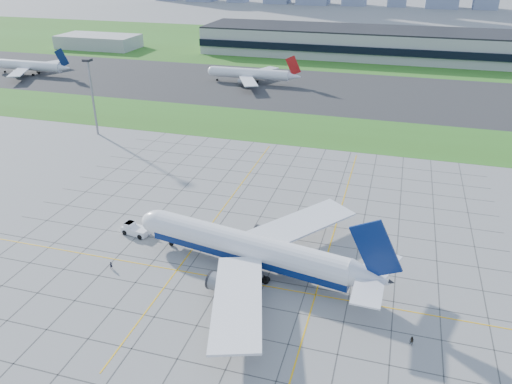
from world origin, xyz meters
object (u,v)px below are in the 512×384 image
at_px(crew_far, 412,341).
at_px(distant_jet_0, 30,66).
at_px(crew_near, 111,265).
at_px(distant_jet_1, 251,74).
at_px(airliner, 250,248).
at_px(light_mast, 91,88).
at_px(pushback_tug, 135,229).

xyz_separation_m(crew_far, distant_jet_0, (-187.00, 145.14, 3.67)).
distance_m(crew_near, distant_jet_1, 154.77).
xyz_separation_m(crew_near, crew_far, (58.00, -5.33, 0.02)).
bearing_deg(crew_far, airliner, -157.90).
bearing_deg(distant_jet_1, light_mast, -109.82).
xyz_separation_m(light_mast, airliner, (73.85, -62.24, -11.44)).
bearing_deg(distant_jet_1, crew_far, -64.75).
distance_m(distant_jet_0, distant_jet_1, 112.83).
relative_size(light_mast, distant_jet_0, 0.60).
xyz_separation_m(pushback_tug, distant_jet_1, (-14.96, 140.20, 3.34)).
relative_size(light_mast, pushback_tug, 2.72).
distance_m(crew_near, crew_far, 58.24).
distance_m(airliner, pushback_tug, 29.53).
distance_m(light_mast, distant_jet_1, 89.67).
bearing_deg(distant_jet_0, airliner, -40.27).
bearing_deg(distant_jet_0, crew_near, -47.30).
bearing_deg(airliner, pushback_tug, 178.98).
bearing_deg(crew_far, light_mast, -170.66).
distance_m(light_mast, distant_jet_0, 108.09).
distance_m(light_mast, airliner, 97.26).
relative_size(crew_near, distant_jet_1, 0.04).
relative_size(pushback_tug, distant_jet_0, 0.22).
distance_m(airliner, crew_near, 28.10).
bearing_deg(light_mast, pushback_tug, -51.43).
height_order(light_mast, crew_far, light_mast).
bearing_deg(airliner, crew_far, -12.75).
bearing_deg(crew_far, crew_near, -140.24).
bearing_deg(pushback_tug, light_mast, 138.72).
distance_m(airliner, distant_jet_1, 152.29).
bearing_deg(pushback_tug, distant_jet_1, 106.24).
height_order(crew_near, distant_jet_0, distant_jet_0).
relative_size(pushback_tug, distant_jet_1, 0.22).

